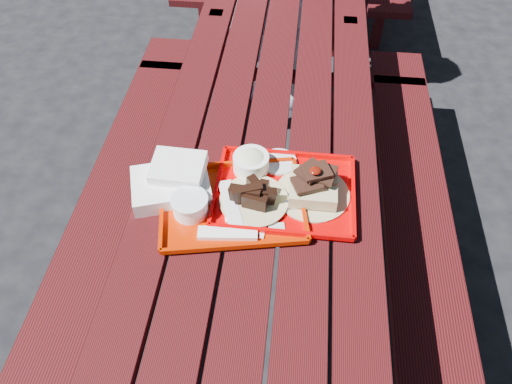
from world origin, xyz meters
TOP-DOWN VIEW (x-y plane):
  - ground at (0.00, 0.00)m, footprint 60.00×60.00m
  - picnic_table_near at (-0.00, 0.00)m, footprint 1.41×2.40m
  - near_tray at (0.08, -0.07)m, footprint 0.42×0.36m
  - far_tray at (-0.08, -0.16)m, footprint 0.48×0.40m
  - white_cloth at (-0.26, -0.11)m, footprint 0.27×0.23m

SIDE VIEW (x-z plane):
  - ground at x=0.00m, z-range 0.00..0.00m
  - picnic_table_near at x=0.00m, z-range 0.19..0.94m
  - far_tray at x=-0.08m, z-range 0.74..0.81m
  - near_tray at x=0.08m, z-range 0.72..0.85m
  - white_cloth at x=-0.26m, z-range 0.74..0.84m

